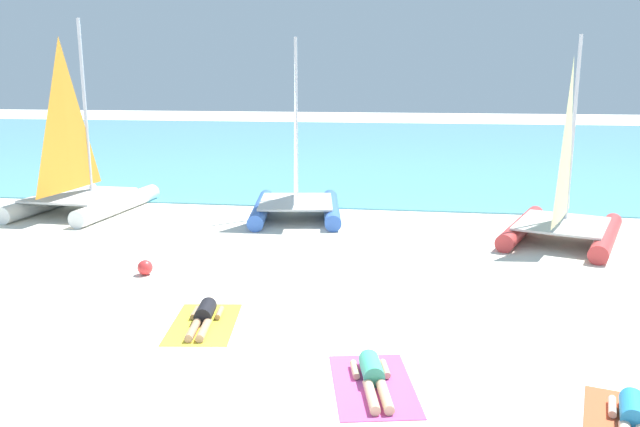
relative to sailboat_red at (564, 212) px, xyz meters
name	(u,v)px	position (x,y,z in m)	size (l,w,h in m)	color
ground_plane	(345,218)	(-5.96, 1.84, -0.79)	(120.00, 120.00, 0.00)	silver
ocean_water	(384,145)	(-5.96, 23.21, -0.76)	(120.00, 40.00, 0.05)	#5BB2C1
sailboat_red	(564,212)	(0.00, 0.00, 0.00)	(3.83, 4.70, 5.29)	#CC3838
sailboat_white	(80,184)	(-14.41, 1.51, 0.11)	(3.23, 4.80, 6.04)	white
sailboat_blue	(296,192)	(-7.46, 1.78, 0.02)	(3.28, 4.52, 5.41)	blue
towel_left	(204,324)	(-7.41, -6.91, -0.78)	(1.10, 1.90, 0.01)	yellow
sunbather_left	(204,315)	(-7.42, -6.84, -0.66)	(0.64, 1.57, 0.30)	black
towel_middle	(373,385)	(-4.32, -8.69, -0.78)	(1.10, 1.90, 0.01)	#D84C99
sunbather_middle	(373,375)	(-4.33, -8.62, -0.66)	(0.72, 1.56, 0.30)	#3FB28C
sunbather_right	(633,417)	(-1.08, -9.25, -0.66)	(0.78, 1.55, 0.30)	#268CCC
beach_ball	(145,268)	(-9.61, -4.42, -0.62)	(0.33, 0.33, 0.33)	red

